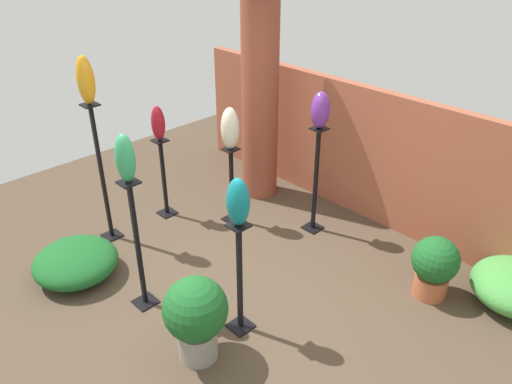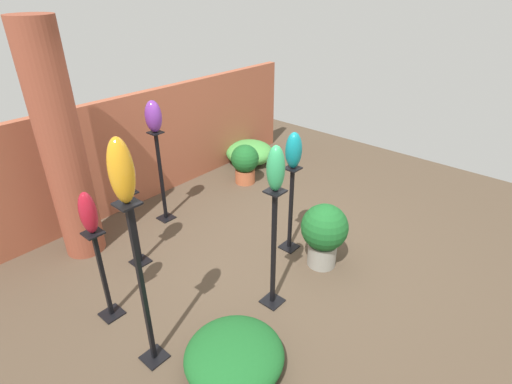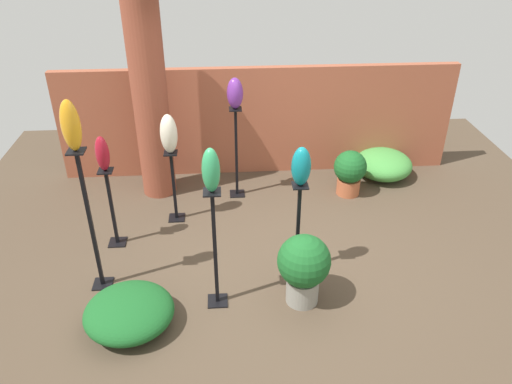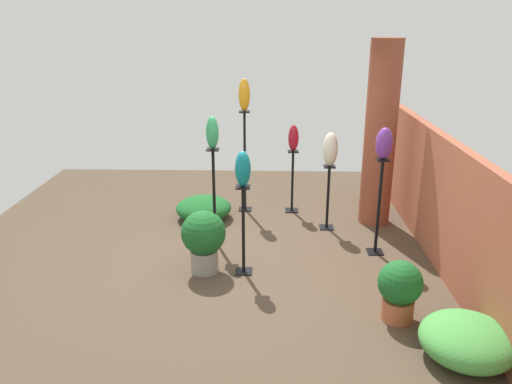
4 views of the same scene
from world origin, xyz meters
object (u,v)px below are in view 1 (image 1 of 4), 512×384
art_vase_jade (125,158)px  pedestal_violet (315,185)px  art_vase_violet (320,110)px  potted_plant_walkway_edge (196,315)px  pedestal_amber (103,179)px  pedestal_jade (138,251)px  art_vase_ivory (230,128)px  art_vase_teal (238,202)px  potted_plant_near_pillar (435,265)px  art_vase_amber (86,80)px  pedestal_ivory (232,189)px  art_vase_ruby (158,123)px  pedestal_teal (240,283)px  brick_pillar (260,95)px  pedestal_ruby (164,181)px

art_vase_jade → pedestal_violet: bearing=82.4°
art_vase_violet → potted_plant_walkway_edge: (0.57, -2.15, -1.01)m
pedestal_violet → art_vase_violet: size_ratio=3.18×
pedestal_amber → potted_plant_walkway_edge: size_ratio=2.05×
pedestal_jade → art_vase_ivory: 1.75m
art_vase_teal → potted_plant_near_pillar: bearing=59.3°
art_vase_amber → art_vase_violet: art_vase_amber is taller
pedestal_ivory → pedestal_jade: bearing=-71.9°
art_vase_ivory → art_vase_jade: bearing=-71.9°
art_vase_ruby → potted_plant_near_pillar: art_vase_ruby is taller
art_vase_ruby → potted_plant_walkway_edge: 2.44m
pedestal_ivory → pedestal_teal: 1.78m
pedestal_jade → art_vase_amber: art_vase_amber is taller
pedestal_amber → pedestal_ivory: (0.70, 1.22, -0.31)m
pedestal_jade → pedestal_amber: 1.27m
pedestal_jade → art_vase_teal: 1.19m
art_vase_jade → potted_plant_near_pillar: art_vase_jade is taller
pedestal_jade → pedestal_amber: pedestal_amber is taller
brick_pillar → art_vase_ivory: size_ratio=5.52×
art_vase_jade → art_vase_violet: size_ratio=1.07×
art_vase_ruby → potted_plant_walkway_edge: size_ratio=0.52×
pedestal_teal → potted_plant_walkway_edge: bearing=-90.7°
pedestal_ivory → art_vase_jade: 1.98m
pedestal_violet → art_vase_amber: bearing=-130.2°
art_vase_teal → potted_plant_near_pillar: art_vase_teal is taller
pedestal_amber → art_vase_ivory: (0.70, 1.22, 0.44)m
pedestal_amber → pedestal_ivory: size_ratio=1.68×
pedestal_violet → pedestal_teal: 1.78m
brick_pillar → pedestal_ruby: bearing=-107.9°
pedestal_teal → pedestal_ivory: bearing=140.4°
brick_pillar → pedestal_teal: size_ratio=2.44×
pedestal_jade → potted_plant_walkway_edge: bearing=-2.6°
pedestal_ivory → potted_plant_near_pillar: bearing=11.3°
pedestal_ivory → art_vase_ivory: size_ratio=1.96×
brick_pillar → art_vase_ivory: 0.79m
art_vase_violet → art_vase_ruby: 1.81m
pedestal_teal → pedestal_ruby: size_ratio=1.11×
art_vase_jade → potted_plant_near_pillar: size_ratio=0.67×
art_vase_ruby → potted_plant_walkway_edge: art_vase_ruby is taller
art_vase_jade → art_vase_violet: bearing=82.4°
art_vase_amber → potted_plant_walkway_edge: 2.51m
art_vase_jade → potted_plant_walkway_edge: size_ratio=0.55×
art_vase_teal → art_vase_jade: bearing=-153.3°
pedestal_ruby → potted_plant_walkway_edge: (2.03, -1.13, -0.00)m
pedestal_amber → pedestal_violet: 2.32m
pedestal_ruby → art_vase_violet: size_ratio=2.48×
pedestal_jade → pedestal_ivory: pedestal_jade is taller
pedestal_amber → art_vase_jade: size_ratio=3.72×
pedestal_ivory → art_vase_violet: bearing=34.5°
pedestal_ivory → pedestal_ruby: bearing=-144.2°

